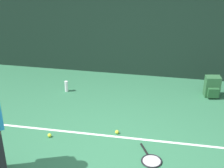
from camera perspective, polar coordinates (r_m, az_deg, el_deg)
ground_plane at (r=5.48m, az=-0.75°, el=-11.27°), size 12.00×12.00×0.00m
back_fence at (r=7.54m, az=3.57°, el=11.71°), size 10.00×0.10×2.86m
court_line at (r=5.80m, az=0.01°, el=-8.83°), size 9.00×0.05×0.00m
tennis_racket at (r=5.32m, az=6.59°, el=-12.62°), size 0.43×0.63×0.03m
backpack at (r=7.21m, az=16.60°, el=-0.50°), size 0.33×0.32×0.44m
tennis_ball_near_player at (r=5.85m, az=0.84°, el=-8.12°), size 0.07×0.07×0.07m
tennis_ball_mid_court at (r=5.86m, az=-10.52°, el=-8.53°), size 0.07×0.07×0.07m
water_bottle at (r=7.22m, az=-7.73°, el=-0.38°), size 0.07×0.07×0.23m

